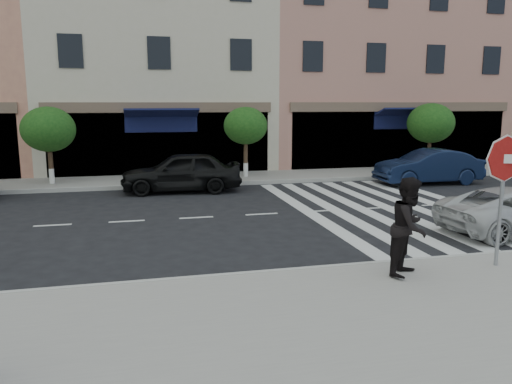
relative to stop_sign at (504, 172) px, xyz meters
name	(u,v)px	position (x,y,z in m)	size (l,w,h in m)	color
ground	(218,258)	(-5.27, 2.25, -2.04)	(120.00, 120.00, 0.00)	black
sidewalk_near	(259,329)	(-5.27, -1.50, -1.97)	(60.00, 4.50, 0.15)	gray
sidewalk_far	(177,180)	(-5.27, 13.25, -1.97)	(60.00, 3.00, 0.15)	gray
building_centre	(155,61)	(-5.77, 19.25, 3.46)	(11.00, 9.00, 11.00)	beige
building_east_mid	(366,47)	(6.23, 19.25, 4.46)	(13.00, 9.00, 13.00)	#AE7667
street_tree_wb	(48,130)	(-10.27, 13.05, 0.26)	(2.10, 2.10, 3.06)	#473323
street_tree_c	(246,126)	(-2.27, 13.05, 0.31)	(1.90, 1.90, 3.04)	#473323
street_tree_ea	(431,123)	(6.73, 13.05, 0.35)	(2.20, 2.20, 3.19)	#473323
stop_sign	(504,172)	(0.00, 0.00, 0.00)	(0.89, 0.30, 2.62)	gray
walker	(410,226)	(-2.00, -0.03, -0.96)	(0.91, 0.71, 1.86)	black
car_far_mid	(181,172)	(-5.29, 10.76, -1.27)	(1.82, 4.51, 1.54)	black
car_far_right	(428,167)	(4.93, 10.23, -1.32)	(1.53, 4.40, 1.45)	black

